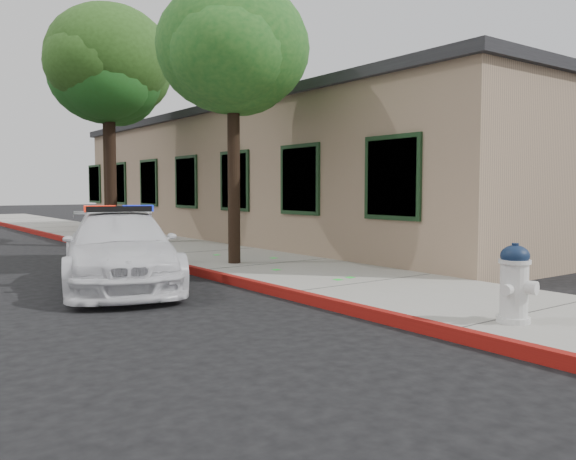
% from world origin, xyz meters
% --- Properties ---
extents(ground, '(120.00, 120.00, 0.00)m').
position_xyz_m(ground, '(0.00, 0.00, 0.00)').
color(ground, black).
rests_on(ground, ground).
extents(sidewalk, '(3.20, 60.00, 0.15)m').
position_xyz_m(sidewalk, '(1.60, 3.00, 0.07)').
color(sidewalk, gray).
rests_on(sidewalk, ground).
extents(red_curb, '(0.14, 60.00, 0.16)m').
position_xyz_m(red_curb, '(0.06, 3.00, 0.08)').
color(red_curb, maroon).
rests_on(red_curb, ground).
extents(clapboard_building, '(7.30, 20.89, 4.24)m').
position_xyz_m(clapboard_building, '(6.69, 9.00, 2.13)').
color(clapboard_building, '#9F8768').
rests_on(clapboard_building, ground).
extents(police_car, '(3.09, 4.89, 1.44)m').
position_xyz_m(police_car, '(-1.67, 2.85, 0.66)').
color(police_car, white).
rests_on(police_car, ground).
extents(fire_hydrant, '(0.54, 0.47, 0.94)m').
position_xyz_m(fire_hydrant, '(0.85, -3.20, 0.62)').
color(fire_hydrant, silver).
rests_on(fire_hydrant, sidewalk).
extents(street_tree_near, '(3.21, 3.25, 5.86)m').
position_xyz_m(street_tree_near, '(1.09, 3.54, 4.52)').
color(street_tree_near, black).
rests_on(street_tree_near, sidewalk).
extents(street_tree_mid, '(3.83, 3.62, 6.91)m').
position_xyz_m(street_tree_mid, '(0.72, 9.95, 5.36)').
color(street_tree_mid, black).
rests_on(street_tree_mid, sidewalk).
extents(street_tree_far, '(3.38, 3.51, 6.34)m').
position_xyz_m(street_tree_far, '(0.75, 10.10, 4.92)').
color(street_tree_far, black).
rests_on(street_tree_far, sidewalk).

